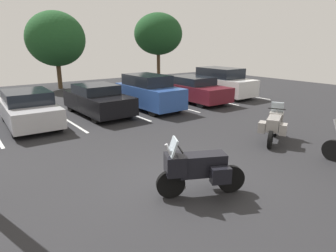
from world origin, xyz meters
TOP-DOWN VIEW (x-y plane):
  - ground at (0.00, 0.00)m, footprint 44.00×44.00m
  - motorcycle_touring at (-0.14, -0.75)m, footprint 1.96×1.28m
  - motorcycle_third at (4.72, 0.55)m, footprint 1.92×1.29m
  - parking_stripes at (-1.82, 8.01)m, footprint 27.08×5.04m
  - car_silver at (-1.87, 8.09)m, footprint 2.05×4.45m
  - car_black at (1.34, 8.24)m, footprint 2.03×4.48m
  - car_blue at (4.04, 7.76)m, footprint 1.82×4.30m
  - car_maroon at (7.36, 7.97)m, footprint 2.04×4.95m
  - car_white at (10.07, 8.14)m, footprint 1.97×4.25m
  - tree_center_left at (11.17, 17.14)m, footprint 4.27×4.27m
  - tree_far_right at (2.49, 18.10)m, footprint 4.33×4.33m

SIDE VIEW (x-z plane):
  - ground at x=0.00m, z-range -0.10..0.00m
  - parking_stripes at x=-1.82m, z-range 0.00..0.01m
  - motorcycle_third at x=4.72m, z-range -0.04..1.30m
  - motorcycle_touring at x=-0.14m, z-range -0.04..1.40m
  - car_black at x=1.34m, z-range -0.01..1.47m
  - car_silver at x=-1.87m, z-range -0.01..1.49m
  - car_maroon at x=7.36m, z-range 0.00..1.50m
  - car_blue at x=4.04m, z-range -0.01..1.82m
  - car_white at x=10.07m, z-range -0.01..1.86m
  - tree_far_right at x=2.49m, z-range 0.85..6.60m
  - tree_center_left at x=11.17m, z-range 1.19..7.20m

